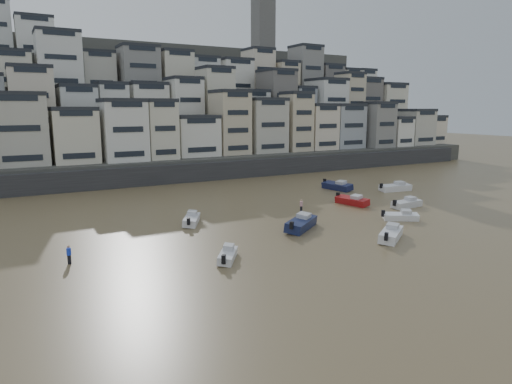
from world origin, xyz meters
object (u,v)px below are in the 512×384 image
person_blue (69,255)px  boat_f (192,218)px  boat_d (407,202)px  boat_g (395,186)px  boat_j (228,254)px  boat_e (352,200)px  boat_c (301,222)px  boat_b (401,215)px  boat_a (391,232)px  boat_i (337,185)px  person_pink (301,206)px

person_blue → boat_f: bearing=28.9°
boat_d → boat_g: bearing=46.4°
boat_j → boat_g: bearing=-30.7°
boat_f → boat_e: bearing=-63.2°
boat_c → boat_b: size_ratio=1.42×
person_blue → boat_j: bearing=-24.9°
boat_c → boat_d: 20.00m
boat_a → boat_g: (22.10, 20.75, 0.03)m
boat_g → boat_c: bearing=-148.0°
boat_b → person_blue: 38.49m
boat_a → person_blue: size_ratio=3.40×
boat_e → boat_b: boat_e is taller
boat_g → person_blue: (-53.17, -12.37, 0.03)m
boat_a → boat_f: (-16.18, 16.61, -0.08)m
boat_a → person_blue: (-31.07, 8.38, 0.06)m
boat_j → boat_b: (25.49, 3.14, 0.02)m
boat_d → boat_g: boat_g is taller
boat_f → person_blue: (-14.89, -8.23, 0.14)m
boat_a → boat_b: size_ratio=1.27×
boat_c → person_blue: boat_c is taller
boat_e → boat_i: bearing=139.9°
boat_b → boat_c: bearing=-157.6°
boat_e → person_pink: (-9.20, -0.36, 0.10)m
boat_i → boat_d: boat_i is taller
boat_f → boat_e: boat_e is taller
boat_j → person_pink: person_pink is taller
boat_c → boat_g: boat_c is taller
boat_g → boat_b: bearing=-126.4°
boat_e → boat_d: bearing=36.4°
boat_i → boat_c: 27.33m
boat_d → boat_a: bearing=-147.0°
boat_i → boat_b: (-6.92, -20.92, -0.21)m
boat_j → person_pink: bearing=-18.2°
boat_a → boat_b: bearing=2.4°
boat_d → person_pink: size_ratio=3.15×
boat_a → boat_c: boat_c is taller
boat_i → boat_f: (-30.41, -9.85, -0.12)m
boat_i → boat_d: bearing=-10.6°
person_blue → boat_d: bearing=2.8°
person_blue → boat_i: bearing=21.8°
boat_i → boat_c: boat_c is taller
boat_a → person_pink: bearing=58.8°
boat_j → boat_b: 25.68m
boat_b → boat_f: bearing=-172.0°
boat_a → boat_j: boat_a is taller
boat_f → boat_b: size_ratio=1.15×
boat_j → person_blue: bearing=99.9°
boat_d → boat_b: (-6.52, -5.07, -0.11)m
boat_c → boat_f: bearing=104.4°
boat_c → boat_d: bearing=-28.5°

